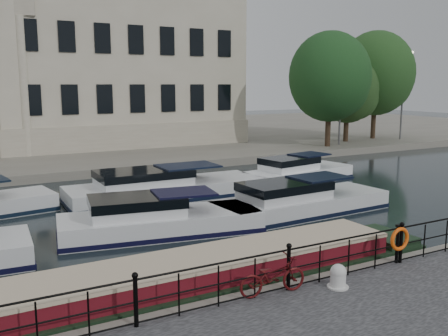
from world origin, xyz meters
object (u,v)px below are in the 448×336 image
at_px(narrowboat, 178,291).
at_px(bicycle, 273,276).
at_px(life_ring_post, 399,240).
at_px(mooring_bollard, 338,276).

bearing_deg(narrowboat, bicycle, -43.10).
bearing_deg(life_ring_post, mooring_bollard, -170.13).
distance_m(mooring_bollard, life_ring_post, 2.77).
height_order(bicycle, narrowboat, bicycle).
relative_size(mooring_bollard, narrowboat, 0.04).
height_order(bicycle, mooring_bollard, bicycle).
relative_size(bicycle, narrowboat, 0.11).
distance_m(bicycle, narrowboat, 2.56).
bearing_deg(bicycle, life_ring_post, -84.71).
distance_m(life_ring_post, narrowboat, 6.50).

